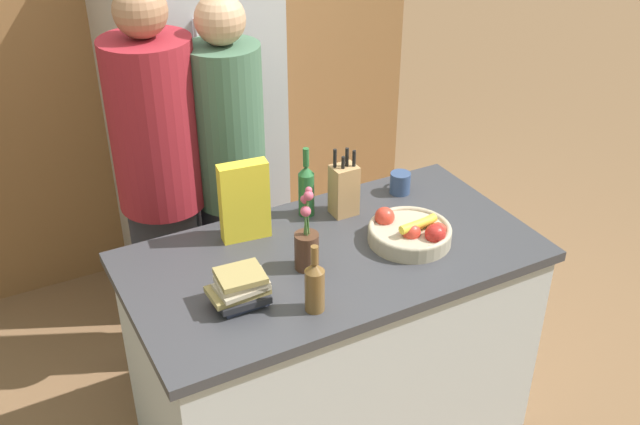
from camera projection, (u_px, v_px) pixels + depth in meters
The scene contains 14 objects.
ground_plane at pixel (331, 425), 3.25m from camera, with size 14.00×14.00×0.00m, color brown.
kitchen_island at pixel (332, 345), 3.01m from camera, with size 1.54×0.82×0.90m.
back_wall_wood at pixel (176, 28), 3.85m from camera, with size 2.74×0.12×2.60m.
refrigerator at pixel (194, 121), 3.74m from camera, with size 0.76×0.62×1.87m.
fruit_bowl at pixel (411, 232), 2.83m from camera, with size 0.32×0.32×0.11m.
knife_block at pixel (344, 189), 2.97m from camera, with size 0.10×0.09×0.29m.
flower_vase at pixel (307, 245), 2.65m from camera, with size 0.09×0.09×0.33m.
cereal_box at pixel (244, 201), 2.79m from camera, with size 0.19×0.08×0.32m.
coffee_mug at pixel (400, 183), 3.16m from camera, with size 0.09×0.11×0.09m.
book_stack at pixel (241, 289), 2.49m from camera, with size 0.20×0.15×0.12m.
bottle_oil at pixel (306, 189), 2.96m from camera, with size 0.06×0.06×0.29m.
bottle_vinegar at pixel (315, 285), 2.44m from camera, with size 0.07×0.07×0.25m.
person_at_sink at pixel (160, 173), 3.11m from camera, with size 0.36×0.36×1.78m.
person_in_blue at pixel (230, 169), 3.18m from camera, with size 0.30×0.30×1.73m.
Camera 1 is at (-1.13, -2.02, 2.46)m, focal length 42.00 mm.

